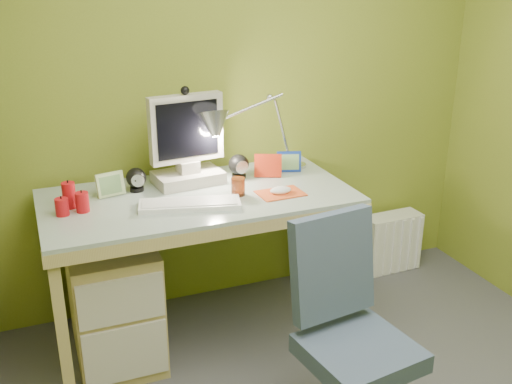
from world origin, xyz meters
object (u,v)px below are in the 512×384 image
object	(u,v)px
task_chair	(359,352)
monitor	(186,131)
desk	(201,267)
desk_lamp	(269,116)
radiator	(391,242)

from	to	relation	value
task_chair	monitor	bearing A→B (deg)	100.14
desk	desk_lamp	world-z (taller)	desk_lamp
desk	task_chair	xyz separation A→B (m)	(0.37, -0.95, 0.02)
desk	task_chair	size ratio (longest dim) A/B	1.79
monitor	desk_lamp	bearing A→B (deg)	-6.62
desk	monitor	world-z (taller)	monitor
desk_lamp	radiator	distance (m)	1.30
desk	desk_lamp	xyz separation A→B (m)	(0.45, 0.18, 0.72)
task_chair	desk	bearing A→B (deg)	103.33
desk	radiator	xyz separation A→B (m)	(1.35, 0.28, -0.22)
radiator	desk	bearing A→B (deg)	-170.71
monitor	desk	bearing A→B (deg)	-96.62
task_chair	radiator	size ratio (longest dim) A/B	2.25
monitor	task_chair	xyz separation A→B (m)	(0.37, -1.13, -0.66)
monitor	desk_lamp	world-z (taller)	desk_lamp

